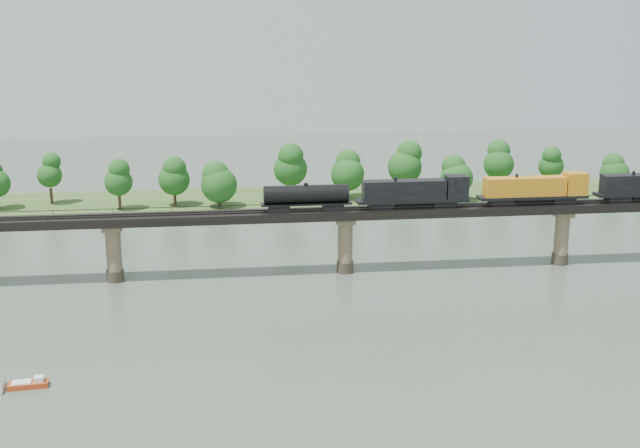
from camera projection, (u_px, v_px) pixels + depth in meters
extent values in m
plane|color=#3D4E3D|center=(377.00, 337.00, 114.04)|extent=(400.00, 400.00, 0.00)
cube|color=#345220|center=(310.00, 199.00, 195.44)|extent=(300.00, 24.00, 1.60)
cylinder|color=#473A2D|center=(115.00, 275.00, 137.82)|extent=(3.00, 3.00, 2.00)
cylinder|color=#90785E|center=(114.00, 250.00, 136.68)|extent=(2.60, 2.60, 9.00)
cube|color=#90785E|center=(112.00, 228.00, 135.67)|extent=(3.20, 3.20, 1.00)
cylinder|color=#473A2D|center=(345.00, 267.00, 142.59)|extent=(3.00, 3.00, 2.00)
cylinder|color=#90785E|center=(345.00, 242.00, 141.45)|extent=(2.60, 2.60, 9.00)
cube|color=#90785E|center=(345.00, 220.00, 140.43)|extent=(3.20, 3.20, 1.00)
cylinder|color=#473A2D|center=(560.00, 258.00, 147.35)|extent=(3.00, 3.00, 2.00)
cylinder|color=#90785E|center=(562.00, 235.00, 146.21)|extent=(2.60, 2.60, 9.00)
cube|color=#90785E|center=(563.00, 214.00, 145.20)|extent=(3.20, 3.20, 1.00)
cube|color=black|center=(345.00, 214.00, 140.12)|extent=(220.00, 5.00, 1.50)
cube|color=black|center=(346.00, 210.00, 139.19)|extent=(220.00, 0.12, 0.16)
cube|color=black|center=(345.00, 208.00, 140.63)|extent=(220.00, 0.12, 0.16)
cube|color=black|center=(348.00, 209.00, 137.45)|extent=(220.00, 0.10, 0.10)
cube|color=black|center=(343.00, 202.00, 142.05)|extent=(220.00, 0.10, 0.10)
cube|color=black|center=(348.00, 211.00, 137.53)|extent=(0.08, 0.08, 0.70)
cube|color=black|center=(343.00, 204.00, 142.14)|extent=(0.08, 0.08, 0.70)
cylinder|color=#382619|center=(51.00, 196.00, 186.72)|extent=(0.70, 0.70, 3.71)
sphere|color=#154A16|center=(50.00, 175.00, 185.46)|extent=(5.67, 5.67, 5.67)
sphere|color=#154A16|center=(48.00, 162.00, 184.68)|extent=(4.25, 4.25, 4.25)
cylinder|color=#382619|center=(120.00, 202.00, 181.16)|extent=(0.70, 0.70, 3.51)
sphere|color=#154A16|center=(118.00, 182.00, 179.97)|extent=(6.31, 6.31, 6.31)
sphere|color=#154A16|center=(118.00, 169.00, 179.23)|extent=(4.73, 4.73, 4.73)
cylinder|color=#382619|center=(175.00, 199.00, 185.05)|extent=(0.70, 0.70, 3.34)
sphere|color=#154A16|center=(174.00, 180.00, 183.92)|extent=(7.18, 7.18, 7.18)
sphere|color=#154A16|center=(173.00, 168.00, 183.21)|extent=(5.39, 5.39, 5.39)
cylinder|color=#382619|center=(220.00, 201.00, 183.75)|extent=(0.70, 0.70, 2.83)
sphere|color=#154A16|center=(219.00, 185.00, 182.80)|extent=(8.26, 8.26, 8.26)
sphere|color=#154A16|center=(219.00, 175.00, 182.20)|extent=(6.19, 6.19, 6.19)
cylinder|color=#382619|center=(291.00, 191.00, 191.90)|extent=(0.70, 0.70, 3.96)
sphere|color=#154A16|center=(290.00, 169.00, 190.56)|extent=(8.07, 8.07, 8.07)
sphere|color=#154A16|center=(290.00, 155.00, 189.72)|extent=(6.05, 6.05, 6.05)
cylinder|color=#382619|center=(348.00, 192.00, 192.13)|extent=(0.70, 0.70, 3.27)
sphere|color=#154A16|center=(348.00, 174.00, 191.03)|extent=(8.03, 8.03, 8.03)
sphere|color=#154A16|center=(348.00, 163.00, 190.34)|extent=(6.02, 6.02, 6.02)
cylinder|color=#382619|center=(404.00, 188.00, 194.86)|extent=(0.70, 0.70, 3.92)
sphere|color=#154A16|center=(405.00, 167.00, 193.53)|extent=(8.29, 8.29, 8.29)
sphere|color=#154A16|center=(405.00, 154.00, 192.70)|extent=(6.21, 6.21, 6.21)
cylinder|color=#382619|center=(456.00, 195.00, 189.59)|extent=(0.70, 0.70, 3.02)
sphere|color=#154A16|center=(457.00, 178.00, 188.57)|extent=(7.74, 7.74, 7.74)
sphere|color=#154A16|center=(457.00, 168.00, 187.93)|extent=(5.80, 5.80, 5.80)
cylinder|color=#382619|center=(498.00, 184.00, 199.40)|extent=(0.70, 0.70, 3.80)
sphere|color=#154A16|center=(499.00, 164.00, 198.11)|extent=(7.47, 7.47, 7.47)
sphere|color=#154A16|center=(499.00, 152.00, 197.31)|extent=(5.60, 5.60, 5.60)
cylinder|color=#382619|center=(550.00, 184.00, 201.30)|extent=(0.70, 0.70, 3.38)
sphere|color=#154A16|center=(551.00, 166.00, 200.16)|extent=(6.23, 6.23, 6.23)
sphere|color=#154A16|center=(552.00, 155.00, 199.44)|extent=(4.67, 4.67, 4.67)
cylinder|color=#382619|center=(613.00, 188.00, 197.39)|extent=(0.70, 0.70, 2.77)
sphere|color=#154A16|center=(614.00, 174.00, 196.46)|extent=(7.04, 7.04, 7.04)
sphere|color=#154A16|center=(615.00, 164.00, 195.87)|extent=(5.28, 5.28, 5.28)
cube|color=black|center=(618.00, 198.00, 145.76)|extent=(4.19, 2.51, 1.15)
cube|color=black|center=(563.00, 200.00, 144.51)|extent=(4.19, 2.51, 1.15)
cube|color=black|center=(501.00, 202.00, 143.14)|extent=(4.19, 2.51, 1.15)
cube|color=black|center=(532.00, 197.00, 143.64)|extent=(19.89, 3.14, 0.52)
cube|color=#C17817|center=(525.00, 186.00, 142.96)|extent=(14.66, 2.83, 3.35)
cube|color=#C17817|center=(575.00, 183.00, 144.00)|extent=(3.77, 3.14, 3.98)
cylinder|color=black|center=(532.00, 200.00, 143.78)|extent=(6.28, 1.47, 1.47)
cube|color=black|center=(444.00, 203.00, 141.89)|extent=(4.19, 2.51, 1.15)
cube|color=black|center=(380.00, 205.00, 140.52)|extent=(4.19, 2.51, 1.15)
cube|color=black|center=(412.00, 200.00, 141.02)|extent=(19.89, 3.14, 0.52)
cube|color=black|center=(404.00, 190.00, 140.34)|extent=(14.66, 2.83, 3.35)
cube|color=black|center=(456.00, 187.00, 141.38)|extent=(3.77, 3.14, 3.98)
cylinder|color=black|center=(412.00, 203.00, 141.16)|extent=(6.28, 1.47, 1.47)
cube|color=black|center=(333.00, 207.00, 139.52)|extent=(3.66, 2.30, 1.15)
cube|color=black|center=(279.00, 208.00, 138.40)|extent=(3.66, 2.30, 1.15)
cube|color=black|center=(306.00, 203.00, 138.78)|extent=(15.71, 2.51, 0.31)
cylinder|color=black|center=(306.00, 194.00, 138.36)|extent=(14.66, 3.14, 3.14)
cylinder|color=black|center=(306.00, 185.00, 137.93)|extent=(0.73, 0.73, 0.52)
cube|color=#B73914|center=(28.00, 385.00, 98.63)|extent=(4.87, 2.11, 0.66)
cube|color=white|center=(21.00, 382.00, 98.38)|extent=(2.39, 1.61, 0.24)
cube|color=white|center=(39.00, 379.00, 98.73)|extent=(1.23, 1.23, 0.66)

